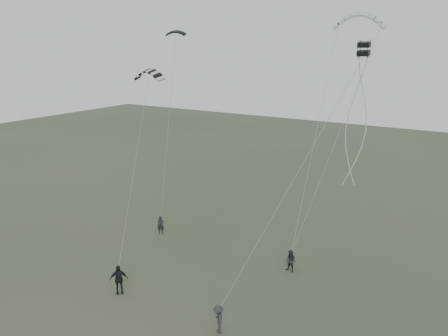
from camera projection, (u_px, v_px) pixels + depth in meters
The scene contains 9 objects.
ground at pixel (165, 286), 29.21m from camera, with size 140.00×140.00×0.00m, color #39422D.
flyer_left at pixel (161, 225), 37.21m from camera, with size 0.57×0.37×1.56m, color black.
flyer_right at pixel (291, 261), 30.86m from camera, with size 0.79×0.61×1.62m, color #27272D.
flyer_center at pixel (119, 279), 28.13m from camera, with size 1.15×0.48×1.96m, color black.
flyer_far at pixel (218, 319), 24.28m from camera, with size 1.07×0.61×1.65m, color #2A292F.
kite_dark_small at pixel (176, 32), 35.82m from camera, with size 1.66×0.50×0.53m, color black, non-canonical shape.
kite_pale_large at pixel (360, 14), 32.37m from camera, with size 3.82×0.86×1.58m, color #B8BCBE, non-canonical shape.
kite_striped at pixel (149, 71), 33.44m from camera, with size 2.73×0.68×1.10m, color black, non-canonical shape.
kite_box at pixel (364, 49), 23.26m from camera, with size 0.61×0.61×0.70m, color black, non-canonical shape.
Camera 1 is at (17.01, -20.07, 15.47)m, focal length 35.00 mm.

